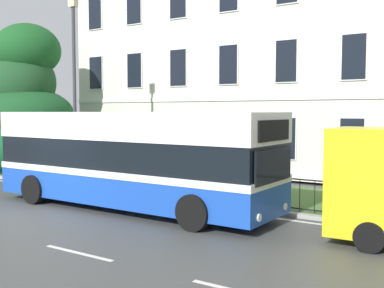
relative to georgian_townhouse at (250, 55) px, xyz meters
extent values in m
cube|color=#444643|center=(0.34, -15.00, -6.22)|extent=(60.00, 56.00, 0.06)
cube|color=silver|center=(0.34, -11.35, -6.19)|extent=(54.00, 0.14, 0.01)
cube|color=silver|center=(4.34, -16.80, -6.19)|extent=(2.00, 0.12, 0.01)
cube|color=#9E9E99|center=(0.34, -10.88, -6.13)|extent=(57.00, 0.24, 0.12)
cube|color=#476B30|center=(0.34, -8.59, -6.13)|extent=(57.00, 4.35, 0.12)
cube|color=silver|center=(0.00, 0.01, -0.76)|extent=(16.73, 9.85, 10.62)
cube|color=white|center=(0.00, -4.95, -2.55)|extent=(16.73, 0.06, 0.20)
cube|color=#2D333D|center=(0.00, -4.96, -4.97)|extent=(1.10, 0.06, 2.20)
cube|color=white|center=(-6.97, -4.96, -4.27)|extent=(1.02, 0.04, 1.84)
cube|color=black|center=(-6.97, -4.98, -4.27)|extent=(0.92, 0.03, 1.74)
cube|color=white|center=(-4.18, -4.96, -4.27)|extent=(1.02, 0.04, 1.84)
cube|color=black|center=(-4.18, -4.98, -4.27)|extent=(0.92, 0.03, 1.74)
cube|color=white|center=(-1.39, -4.96, -4.27)|extent=(1.02, 0.04, 1.84)
cube|color=black|center=(-1.39, -4.98, -4.27)|extent=(0.92, 0.03, 1.74)
cube|color=white|center=(1.39, -4.96, -4.27)|extent=(1.02, 0.04, 1.84)
cube|color=black|center=(1.39, -4.98, -4.27)|extent=(0.92, 0.03, 1.74)
cube|color=white|center=(4.18, -4.96, -4.27)|extent=(1.02, 0.04, 1.84)
cube|color=black|center=(4.18, -4.98, -4.27)|extent=(0.92, 0.03, 1.74)
cube|color=white|center=(6.97, -4.96, -4.27)|extent=(1.02, 0.04, 1.84)
cube|color=black|center=(6.97, -4.98, -4.27)|extent=(0.92, 0.03, 1.74)
cube|color=white|center=(-6.97, -4.96, -1.01)|extent=(1.02, 0.04, 1.84)
cube|color=black|center=(-6.97, -4.98, -1.01)|extent=(0.92, 0.03, 1.74)
cube|color=white|center=(-4.18, -4.96, -1.01)|extent=(1.02, 0.04, 1.84)
cube|color=black|center=(-4.18, -4.98, -1.01)|extent=(0.92, 0.03, 1.74)
cube|color=white|center=(-1.39, -4.96, -1.01)|extent=(1.02, 0.04, 1.84)
cube|color=black|center=(-1.39, -4.98, -1.01)|extent=(0.92, 0.03, 1.74)
cube|color=white|center=(1.39, -4.96, -1.01)|extent=(1.02, 0.04, 1.84)
cube|color=black|center=(1.39, -4.98, -1.01)|extent=(0.92, 0.03, 1.74)
cube|color=white|center=(4.18, -4.96, -1.01)|extent=(1.02, 0.04, 1.84)
cube|color=black|center=(4.18, -4.98, -1.01)|extent=(0.92, 0.03, 1.74)
cube|color=white|center=(6.97, -4.96, -1.01)|extent=(1.02, 0.04, 1.84)
cube|color=black|center=(6.97, -4.98, -1.01)|extent=(0.92, 0.03, 1.74)
cube|color=white|center=(-6.97, -4.96, 2.26)|extent=(1.02, 0.04, 1.84)
cube|color=black|center=(-6.97, -4.98, 2.26)|extent=(0.92, 0.03, 1.74)
cube|color=white|center=(-4.18, -4.96, 2.26)|extent=(1.02, 0.04, 1.84)
cube|color=black|center=(-4.18, -4.98, 2.26)|extent=(0.92, 0.03, 1.74)
cube|color=black|center=(0.00, -10.60, -5.12)|extent=(17.59, 0.04, 0.04)
cube|color=black|center=(0.00, -10.60, -5.99)|extent=(17.59, 0.04, 0.04)
cylinder|color=black|center=(-7.44, -10.60, -5.60)|extent=(0.02, 0.02, 0.95)
cylinder|color=black|center=(-6.99, -10.60, -5.60)|extent=(0.02, 0.02, 0.95)
cylinder|color=black|center=(-6.54, -10.60, -5.60)|extent=(0.02, 0.02, 0.95)
cylinder|color=black|center=(-6.09, -10.60, -5.60)|extent=(0.02, 0.02, 0.95)
cylinder|color=black|center=(-5.64, -10.60, -5.60)|extent=(0.02, 0.02, 0.95)
cylinder|color=black|center=(-5.19, -10.60, -5.60)|extent=(0.02, 0.02, 0.95)
cylinder|color=black|center=(-4.74, -10.60, -5.60)|extent=(0.02, 0.02, 0.95)
cylinder|color=black|center=(-4.28, -10.60, -5.60)|extent=(0.02, 0.02, 0.95)
cylinder|color=black|center=(-3.83, -10.60, -5.60)|extent=(0.02, 0.02, 0.95)
cylinder|color=black|center=(-3.38, -10.60, -5.60)|extent=(0.02, 0.02, 0.95)
cylinder|color=black|center=(-2.93, -10.60, -5.60)|extent=(0.02, 0.02, 0.95)
cylinder|color=black|center=(-2.48, -10.60, -5.60)|extent=(0.02, 0.02, 0.95)
cylinder|color=black|center=(-2.03, -10.60, -5.60)|extent=(0.02, 0.02, 0.95)
cylinder|color=black|center=(-1.58, -10.60, -5.60)|extent=(0.02, 0.02, 0.95)
cylinder|color=black|center=(-1.13, -10.60, -5.60)|extent=(0.02, 0.02, 0.95)
cylinder|color=black|center=(-0.68, -10.60, -5.60)|extent=(0.02, 0.02, 0.95)
cylinder|color=black|center=(-0.23, -10.60, -5.60)|extent=(0.02, 0.02, 0.95)
cylinder|color=black|center=(0.23, -10.60, -5.60)|extent=(0.02, 0.02, 0.95)
cylinder|color=black|center=(0.68, -10.60, -5.60)|extent=(0.02, 0.02, 0.95)
cylinder|color=black|center=(1.13, -10.60, -5.60)|extent=(0.02, 0.02, 0.95)
cylinder|color=black|center=(1.58, -10.60, -5.60)|extent=(0.02, 0.02, 0.95)
cylinder|color=black|center=(2.03, -10.60, -5.60)|extent=(0.02, 0.02, 0.95)
cylinder|color=black|center=(2.48, -10.60, -5.60)|extent=(0.02, 0.02, 0.95)
cylinder|color=black|center=(2.93, -10.60, -5.60)|extent=(0.02, 0.02, 0.95)
cylinder|color=black|center=(3.38, -10.60, -5.60)|extent=(0.02, 0.02, 0.95)
cylinder|color=black|center=(3.83, -10.60, -5.60)|extent=(0.02, 0.02, 0.95)
cylinder|color=black|center=(4.28, -10.60, -5.60)|extent=(0.02, 0.02, 0.95)
cylinder|color=black|center=(4.74, -10.60, -5.60)|extent=(0.02, 0.02, 0.95)
cylinder|color=black|center=(5.19, -10.60, -5.60)|extent=(0.02, 0.02, 0.95)
cylinder|color=black|center=(5.64, -10.60, -5.60)|extent=(0.02, 0.02, 0.95)
cylinder|color=black|center=(6.09, -10.60, -5.60)|extent=(0.02, 0.02, 0.95)
cylinder|color=black|center=(6.54, -10.60, -5.60)|extent=(0.02, 0.02, 0.95)
cylinder|color=black|center=(6.99, -10.60, -5.60)|extent=(0.02, 0.02, 0.95)
cylinder|color=black|center=(7.44, -10.60, -5.60)|extent=(0.02, 0.02, 0.95)
cylinder|color=black|center=(7.89, -10.60, -5.60)|extent=(0.02, 0.02, 0.95)
cylinder|color=black|center=(8.34, -10.60, -5.60)|extent=(0.02, 0.02, 0.95)
cylinder|color=black|center=(8.79, -10.60, -5.60)|extent=(0.02, 0.02, 0.95)
cylinder|color=#423328|center=(-8.22, -8.49, -5.21)|extent=(0.40, 0.40, 1.73)
ellipsoid|color=#124D27|center=(-8.00, -8.49, -4.86)|extent=(5.02, 5.02, 3.29)
ellipsoid|color=#174621|center=(-8.02, -8.68, -3.26)|extent=(4.51, 4.51, 2.62)
ellipsoid|color=#1B4221|center=(-8.26, -8.70, -1.67)|extent=(3.17, 3.17, 3.15)
ellipsoid|color=#184D20|center=(-8.11, -8.55, -0.07)|extent=(3.29, 3.29, 2.65)
cube|color=#1947B5|center=(2.19, -12.63, -5.43)|extent=(9.70, 2.56, 1.00)
cube|color=white|center=(2.19, -12.63, -4.97)|extent=(9.72, 2.58, 0.20)
cube|color=black|center=(2.19, -12.63, -4.45)|extent=(9.62, 2.52, 0.95)
cube|color=white|center=(2.19, -12.63, -3.56)|extent=(9.70, 2.56, 0.84)
cube|color=black|center=(7.05, -12.65, -4.50)|extent=(0.07, 2.11, 0.87)
cube|color=black|center=(7.05, -12.65, -3.61)|extent=(0.07, 1.81, 0.53)
cylinder|color=silver|center=(7.05, -11.85, -5.71)|extent=(0.04, 0.20, 0.20)
cylinder|color=silver|center=(7.04, -13.46, -5.71)|extent=(0.04, 0.20, 0.20)
cylinder|color=black|center=(5.39, -11.44, -5.71)|extent=(0.96, 0.31, 0.96)
cylinder|color=black|center=(5.38, -13.85, -5.71)|extent=(0.96, 0.31, 0.96)
cylinder|color=black|center=(-1.00, -11.41, -5.71)|extent=(0.96, 0.31, 0.96)
cylinder|color=black|center=(-1.01, -13.82, -5.71)|extent=(0.96, 0.31, 0.96)
cylinder|color=black|center=(9.49, -11.40, -5.85)|extent=(0.69, 0.25, 0.68)
cylinder|color=black|center=(9.58, -13.27, -5.85)|extent=(0.69, 0.25, 0.68)
cylinder|color=#333338|center=(-3.02, -10.13, -2.46)|extent=(0.14, 0.14, 7.23)
cube|color=beige|center=(-3.02, -10.13, 1.34)|extent=(0.36, 0.24, 0.36)
cylinder|color=#4C4742|center=(5.52, -10.29, -5.60)|extent=(0.45, 0.45, 0.95)
ellipsoid|color=black|center=(5.52, -10.29, -5.04)|extent=(0.46, 0.46, 0.16)
camera|label=1|loc=(11.92, -23.74, -3.11)|focal=43.87mm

